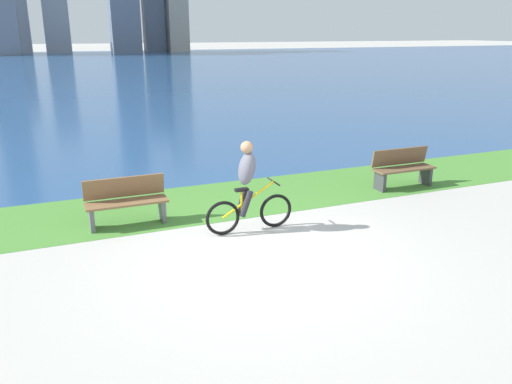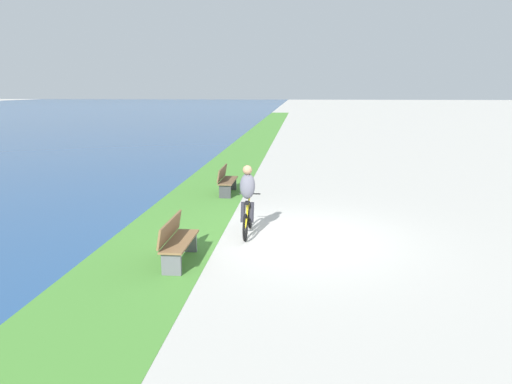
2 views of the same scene
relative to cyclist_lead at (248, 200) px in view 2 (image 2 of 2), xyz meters
name	(u,v)px [view 2 (image 2 of 2)]	position (x,y,z in m)	size (l,w,h in m)	color
ground_plane	(298,238)	(-0.18, -1.20, -0.83)	(300.00, 300.00, 0.00)	#B2AFA8
grass_strip_bayside	(169,234)	(-0.18, 1.86, -0.83)	(120.00, 2.53, 0.01)	#478433
cyclist_lead	(248,200)	(0.00, 0.00, 0.00)	(1.67, 0.52, 1.68)	black
bench_near_path	(226,181)	(4.35, 1.20, -0.38)	(1.50, 0.47, 0.90)	brown
bench_far_along_path	(177,241)	(-1.98, 1.19, -0.38)	(1.50, 0.47, 0.90)	brown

